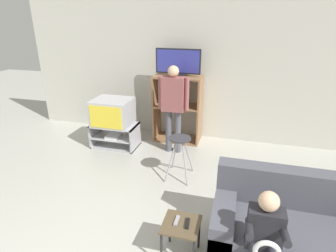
{
  "coord_description": "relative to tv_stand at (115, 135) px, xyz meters",
  "views": [
    {
      "loc": [
        1.11,
        -1.21,
        2.33
      ],
      "look_at": [
        0.18,
        2.2,
        0.9
      ],
      "focal_mm": 30.0,
      "sensor_mm": 36.0,
      "label": 1
    }
  ],
  "objects": [
    {
      "name": "remote_control_black",
      "position": [
        1.81,
        -2.2,
        0.21
      ],
      "size": [
        0.05,
        0.15,
        0.02
      ],
      "primitive_type": "cube",
      "rotation": [
        0.0,
        0.0,
        0.09
      ],
      "color": "black",
      "rests_on": "snack_table"
    },
    {
      "name": "person_standing_adult",
      "position": [
        1.1,
        0.07,
        0.72
      ],
      "size": [
        0.53,
        0.2,
        1.54
      ],
      "color": "#4C4C56",
      "rests_on": "ground_plane"
    },
    {
      "name": "television_main",
      "position": [
        -0.01,
        -0.0,
        0.46
      ],
      "size": [
        0.68,
        0.58,
        0.47
      ],
      "color": "#B2B2B7",
      "rests_on": "tv_stand"
    },
    {
      "name": "couch",
      "position": [
        2.79,
        -1.92,
        0.08
      ],
      "size": [
        1.52,
        0.83,
        0.86
      ],
      "color": "#4C4C56",
      "rests_on": "ground_plane"
    },
    {
      "name": "remote_control_white",
      "position": [
        1.7,
        -2.19,
        0.21
      ],
      "size": [
        0.04,
        0.14,
        0.02
      ],
      "primitive_type": "cube",
      "rotation": [
        0.0,
        0.0,
        0.0
      ],
      "color": "gray",
      "rests_on": "snack_table"
    },
    {
      "name": "tv_stand",
      "position": [
        0.0,
        0.0,
        0.0
      ],
      "size": [
        0.83,
        0.49,
        0.43
      ],
      "color": "#A8A8AD",
      "rests_on": "ground_plane"
    },
    {
      "name": "snack_table",
      "position": [
        1.75,
        -2.2,
        0.13
      ],
      "size": [
        0.37,
        0.37,
        0.41
      ],
      "color": "brown",
      "rests_on": "ground_plane"
    },
    {
      "name": "person_seated_child",
      "position": [
        2.5,
        -2.4,
        0.38
      ],
      "size": [
        0.33,
        0.43,
        0.99
      ],
      "color": "#2D2D38",
      "rests_on": "ground_plane"
    },
    {
      "name": "folding_stool",
      "position": [
        1.4,
        -0.73,
        0.31
      ],
      "size": [
        0.37,
        0.45,
        0.66
      ],
      "color": "#99999E",
      "rests_on": "ground_plane"
    },
    {
      "name": "wall_back",
      "position": [
        1.09,
        0.9,
        1.09
      ],
      "size": [
        6.4,
        0.06,
        2.6
      ],
      "color": "beige",
      "rests_on": "ground_plane"
    },
    {
      "name": "television_flat",
      "position": [
        1.05,
        0.58,
        1.29
      ],
      "size": [
        0.82,
        0.2,
        0.48
      ],
      "color": "black",
      "rests_on": "media_shelf"
    },
    {
      "name": "media_shelf",
      "position": [
        1.05,
        0.59,
        0.43
      ],
      "size": [
        0.88,
        0.48,
        1.27
      ],
      "color": "#8E6642",
      "rests_on": "ground_plane"
    }
  ]
}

